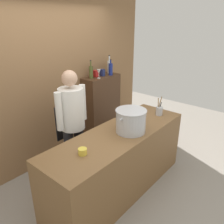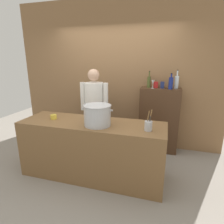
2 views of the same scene
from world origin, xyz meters
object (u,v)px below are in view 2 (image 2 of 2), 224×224
wine_bottle_clear (177,82)px  spice_tin_red (156,85)px  wine_bottle_cobalt (171,83)px  wine_bottle_olive (149,82)px  utensil_crock (148,126)px  stockpot_large (97,115)px  spice_tin_navy (162,85)px  wine_glass_tall (153,83)px  chef (94,107)px  butter_jar (54,117)px

wine_bottle_clear → spice_tin_red: wine_bottle_clear is taller
wine_bottle_cobalt → wine_bottle_olive: bearing=165.4°
wine_bottle_clear → utensil_crock: bearing=-105.5°
wine_bottle_olive → wine_bottle_clear: size_ratio=0.92×
stockpot_large → spice_tin_navy: spice_tin_navy is taller
wine_glass_tall → spice_tin_red: bearing=68.2°
wine_bottle_cobalt → spice_tin_red: 0.30m
wine_bottle_olive → spice_tin_red: size_ratio=2.74×
wine_glass_tall → spice_tin_red: 0.14m
utensil_crock → spice_tin_red: size_ratio=2.54×
wine_bottle_olive → spice_tin_red: 0.15m
wine_bottle_cobalt → wine_bottle_clear: (0.11, 0.12, 0.01)m
spice_tin_navy → wine_bottle_clear: bearing=11.4°
chef → wine_bottle_olive: bearing=-153.2°
chef → butter_jar: size_ratio=16.85×
wine_bottle_olive → spice_tin_red: wine_bottle_olive is taller
stockpot_large → wine_bottle_olive: wine_bottle_olive is taller
wine_glass_tall → butter_jar: bearing=-142.4°
wine_bottle_cobalt → wine_bottle_clear: 0.16m
stockpot_large → wine_bottle_cobalt: bearing=50.3°
stockpot_large → utensil_crock: 0.73m
spice_tin_red → wine_bottle_clear: bearing=0.1°
wine_bottle_cobalt → spice_tin_navy: wine_bottle_cobalt is taller
spice_tin_navy → chef: bearing=-156.8°
chef → spice_tin_navy: size_ratio=13.45×
utensil_crock → wine_bottle_olive: wine_bottle_olive is taller
chef → wine_bottle_cobalt: (1.34, 0.44, 0.44)m
chef → wine_bottle_cobalt: bearing=-165.4°
wine_bottle_olive → butter_jar: bearing=-138.2°
butter_jar → wine_bottle_clear: 2.30m
utensil_crock → spice_tin_navy: bearing=84.9°
spice_tin_red → chef: bearing=-152.3°
wine_bottle_olive → spice_tin_navy: wine_bottle_olive is taller
wine_bottle_clear → wine_glass_tall: bearing=-163.9°
spice_tin_red → wine_bottle_olive: bearing=-173.4°
spice_tin_red → utensil_crock: bearing=-89.6°
utensil_crock → wine_bottle_olive: size_ratio=0.93×
butter_jar → chef: bearing=57.3°
stockpot_large → spice_tin_navy: (0.84, 1.26, 0.30)m
chef → wine_bottle_olive: (0.93, 0.54, 0.44)m
butter_jar → spice_tin_red: size_ratio=0.86×
chef → utensil_crock: chef is taller
wine_bottle_olive → spice_tin_navy: (0.26, -0.03, -0.05)m
chef → utensil_crock: 1.32m
wine_bottle_cobalt → wine_glass_tall: bearing=-179.9°
wine_bottle_clear → spice_tin_navy: 0.27m
utensil_crock → wine_bottle_olive: 1.39m
wine_bottle_cobalt → wine_glass_tall: size_ratio=1.85×
utensil_crock → wine_bottle_cobalt: size_ratio=1.00×
wine_bottle_olive → wine_glass_tall: (0.08, -0.11, -0.00)m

